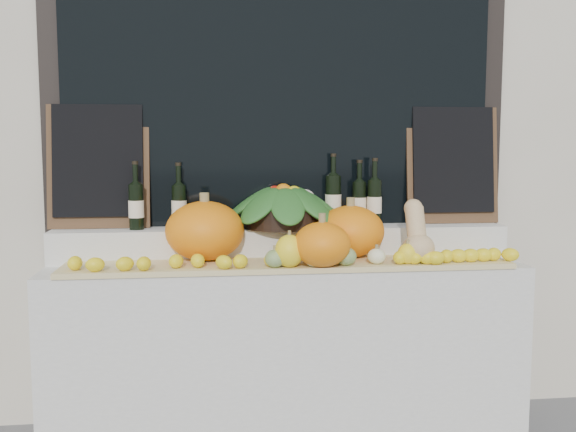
{
  "coord_description": "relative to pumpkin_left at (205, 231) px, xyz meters",
  "views": [
    {
      "loc": [
        -0.36,
        -1.56,
        1.45
      ],
      "look_at": [
        0.0,
        1.45,
        1.12
      ],
      "focal_mm": 40.0,
      "sensor_mm": 36.0,
      "label": 1
    }
  ],
  "objects": [
    {
      "name": "pumpkin_right",
      "position": [
        0.71,
        0.01,
        -0.02
      ],
      "size": [
        0.38,
        0.38,
        0.26
      ],
      "primitive_type": "ellipsoid",
      "rotation": [
        0.0,
        0.0,
        0.12
      ],
      "color": "orange",
      "rests_on": "straw_bedding"
    },
    {
      "name": "wine_bottle_tall",
      "position": [
        0.66,
        0.2,
        0.13
      ],
      "size": [
        0.08,
        0.08,
        0.37
      ],
      "color": "black",
      "rests_on": "rear_tier"
    },
    {
      "name": "wine_bottle_far_right",
      "position": [
        0.87,
        0.16,
        0.12
      ],
      "size": [
        0.08,
        0.08,
        0.35
      ],
      "color": "black",
      "rests_on": "rear_tier"
    },
    {
      "name": "produce_bowl",
      "position": [
        0.4,
        0.15,
        0.1
      ],
      "size": [
        0.63,
        0.63,
        0.23
      ],
      "color": "black",
      "rests_on": "rear_tier"
    },
    {
      "name": "decorative_gourds",
      "position": [
        0.53,
        -0.22,
        -0.09
      ],
      "size": [
        0.71,
        0.14,
        0.17
      ],
      "color": "#29601C",
      "rests_on": "straw_bedding"
    },
    {
      "name": "chalkboard_right",
      "position": [
        1.31,
        0.23,
        0.32
      ],
      "size": [
        0.5,
        0.1,
        0.62
      ],
      "rotation": [
        -0.12,
        0.0,
        0.0
      ],
      "color": "#4C331E",
      "rests_on": "rear_tier"
    },
    {
      "name": "butternut_squash",
      "position": [
        1.0,
        -0.16,
        -0.02
      ],
      "size": [
        0.15,
        0.21,
        0.29
      ],
      "color": "tan",
      "rests_on": "straw_bedding"
    },
    {
      "name": "rear_tier",
      "position": [
        0.39,
        0.17,
        -0.09
      ],
      "size": [
        2.3,
        0.25,
        0.16
      ],
      "primitive_type": "cube",
      "color": "silver",
      "rests_on": "display_sill"
    },
    {
      "name": "storefront_facade",
      "position": [
        0.39,
        0.74,
        1.2
      ],
      "size": [
        7.0,
        0.94,
        4.5
      ],
      "color": "beige",
      "rests_on": "ground"
    },
    {
      "name": "wine_bottle_near_left",
      "position": [
        -0.13,
        0.18,
        0.11
      ],
      "size": [
        0.08,
        0.08,
        0.33
      ],
      "color": "black",
      "rests_on": "rear_tier"
    },
    {
      "name": "display_sill",
      "position": [
        0.39,
        0.02,
        -0.61
      ],
      "size": [
        2.3,
        0.55,
        0.88
      ],
      "primitive_type": "cube",
      "color": "silver",
      "rests_on": "ground"
    },
    {
      "name": "wine_bottle_far_left",
      "position": [
        -0.34,
        0.15,
        0.11
      ],
      "size": [
        0.08,
        0.08,
        0.34
      ],
      "color": "black",
      "rests_on": "rear_tier"
    },
    {
      "name": "wine_bottle_near_right",
      "position": [
        0.8,
        0.19,
        0.11
      ],
      "size": [
        0.08,
        0.08,
        0.34
      ],
      "color": "black",
      "rests_on": "rear_tier"
    },
    {
      "name": "lemon_heap",
      "position": [
        0.39,
        -0.22,
        -0.11
      ],
      "size": [
        2.2,
        0.16,
        0.06
      ],
      "primitive_type": null,
      "color": "yellow",
      "rests_on": "straw_bedding"
    },
    {
      "name": "chalkboard_left",
      "position": [
        -0.53,
        0.23,
        0.32
      ],
      "size": [
        0.5,
        0.1,
        0.62
      ],
      "rotation": [
        -0.12,
        0.0,
        0.0
      ],
      "color": "#4C331E",
      "rests_on": "rear_tier"
    },
    {
      "name": "straw_bedding",
      "position": [
        0.39,
        -0.11,
        -0.16
      ],
      "size": [
        2.1,
        0.32,
        0.02
      ],
      "primitive_type": "cube",
      "color": "tan",
      "rests_on": "display_sill"
    },
    {
      "name": "pumpkin_center",
      "position": [
        0.53,
        -0.23,
        -0.04
      ],
      "size": [
        0.34,
        0.34,
        0.2
      ],
      "primitive_type": "ellipsoid",
      "rotation": [
        0.0,
        0.0,
        -0.36
      ],
      "color": "orange",
      "rests_on": "straw_bedding"
    },
    {
      "name": "pumpkin_left",
      "position": [
        0.0,
        0.0,
        0.0
      ],
      "size": [
        0.43,
        0.43,
        0.29
      ],
      "primitive_type": "ellipsoid",
      "rotation": [
        0.0,
        0.0,
        -0.14
      ],
      "color": "orange",
      "rests_on": "straw_bedding"
    }
  ]
}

